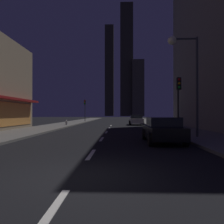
% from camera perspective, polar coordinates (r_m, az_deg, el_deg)
% --- Properties ---
extents(ground_plane, '(78.00, 136.00, 0.10)m').
position_cam_1_polar(ground_plane, '(37.54, 0.20, -3.03)').
color(ground_plane, black).
extents(sidewalk_right, '(4.00, 76.00, 0.15)m').
position_cam_1_polar(sidewalk_right, '(37.97, 10.83, -2.80)').
color(sidewalk_right, '#605E59').
rests_on(sidewalk_right, ground).
extents(sidewalk_left, '(4.00, 76.00, 0.15)m').
position_cam_1_polar(sidewalk_left, '(38.39, -10.32, -2.78)').
color(sidewalk_left, '#605E59').
rests_on(sidewalk_left, ground).
extents(lane_marking_center, '(0.16, 28.20, 0.01)m').
position_cam_1_polar(lane_marking_center, '(16.61, -2.02, -6.12)').
color(lane_marking_center, silver).
rests_on(lane_marking_center, ground).
extents(skyscraper_distant_tall, '(6.09, 7.13, 63.75)m').
position_cam_1_polar(skyscraper_distant_tall, '(155.43, -0.70, 10.78)').
color(skyscraper_distant_tall, '#353227').
rests_on(skyscraper_distant_tall, ground).
extents(skyscraper_distant_mid, '(8.18, 7.14, 72.92)m').
position_cam_1_polar(skyscraper_distant_mid, '(144.47, 3.88, 13.51)').
color(skyscraper_distant_mid, '#2E2C22').
rests_on(skyscraper_distant_mid, ground).
extents(skyscraper_distant_short, '(7.39, 5.03, 35.41)m').
position_cam_1_polar(skyscraper_distant_short, '(137.05, 6.91, 6.30)').
color(skyscraper_distant_short, '#3E3B2E').
rests_on(skyscraper_distant_short, ground).
extents(car_parked_near, '(1.98, 4.24, 1.45)m').
position_cam_1_polar(car_parked_near, '(12.57, 13.26, -4.58)').
color(car_parked_near, black).
rests_on(car_parked_near, ground).
extents(car_parked_far, '(1.98, 4.24, 1.45)m').
position_cam_1_polar(car_parked_far, '(31.66, 6.40, -2.08)').
color(car_parked_far, silver).
rests_on(car_parked_far, ground).
extents(fire_hydrant_far_left, '(0.42, 0.30, 0.65)m').
position_cam_1_polar(fire_hydrant_far_left, '(29.32, -11.97, -2.76)').
color(fire_hydrant_far_left, '#B2B2B2').
rests_on(fire_hydrant_far_left, sidewalk_left).
extents(traffic_light_near_right, '(0.32, 0.48, 4.20)m').
position_cam_1_polar(traffic_light_near_right, '(16.62, 17.21, 4.90)').
color(traffic_light_near_right, '#2D2D2D').
rests_on(traffic_light_near_right, sidewalk_right).
extents(traffic_light_far_left, '(0.32, 0.48, 4.20)m').
position_cam_1_polar(traffic_light_far_left, '(41.86, -7.19, 1.68)').
color(traffic_light_far_left, '#2D2D2D').
rests_on(traffic_light_far_left, sidewalk_left).
extents(street_lamp_right, '(1.96, 0.56, 6.58)m').
position_cam_1_polar(street_lamp_right, '(15.17, 18.58, 12.59)').
color(street_lamp_right, '#38383D').
rests_on(street_lamp_right, sidewalk_right).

